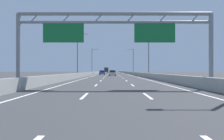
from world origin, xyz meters
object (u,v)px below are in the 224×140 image
Objects in this scene: silver_car at (113,73)px; blue_car at (103,72)px; box_truck at (107,70)px; streetlamp_left_far at (93,60)px; white_car at (113,72)px; streetlamp_right_mid at (148,52)px; red_car at (113,72)px; sign_gantry at (114,30)px; streetlamp_right_far at (133,60)px; streetlamp_left_mid at (79,52)px.

blue_car is at bearing 103.14° from silver_car.
streetlamp_left_far is at bearing -94.26° from box_truck.
blue_car is 6.94m from white_car.
streetlamp_right_mid is 65.49m from red_car.
sign_gantry reaches higher than red_car.
streetlamp_right_mid is 85.70m from box_truck.
white_car is at bearing -90.06° from red_car.
box_truck is (-3.54, 113.56, -3.10)m from sign_gantry.
streetlamp_right_mid is at bearing -67.95° from blue_car.
sign_gantry reaches higher than silver_car.
streetlamp_right_far reaches higher than white_car.
red_car is at bearing 90.10° from silver_car.
streetlamp_left_mid is 85.06m from box_truck.
silver_car is (7.39, 12.22, -4.65)m from streetlamp_left_mid.
streetlamp_left_mid is at bearing -113.93° from streetlamp_right_far.
sign_gantry is at bearing -83.27° from streetlamp_left_far.
red_car is (-0.09, 52.66, 0.02)m from silver_car.
red_car is at bearing 103.74° from streetlamp_right_far.
silver_car is at bearing -70.98° from streetlamp_left_far.
streetlamp_left_mid is 34.46m from white_car.
streetlamp_right_far reaches higher than box_truck.
sign_gantry is 3.93× the size of white_car.
sign_gantry is 1.73× the size of streetlamp_left_far.
streetlamp_right_mid is at bearing -90.00° from streetlamp_right_far.
streetlamp_left_far is 8.75m from blue_car.
silver_car is at bearing -109.39° from streetlamp_right_far.
streetlamp_left_mid is 2.07× the size of red_car.
red_car is (-0.06, 93.54, -4.06)m from sign_gantry.
streetlamp_right_far is 52.57m from box_truck.
streetlamp_right_far is 32.48m from red_car.
streetlamp_left_far is at bearing 180.00° from streetlamp_right_far.
box_truck is (3.82, 51.25, -3.67)m from streetlamp_left_far.
streetlamp_left_mid reaches higher than silver_car.
streetlamp_left_far is at bearing 113.93° from streetlamp_right_mid.
blue_car is at bearing -95.22° from red_car.
streetlamp_left_far is 14.93m from streetlamp_right_far.
streetlamp_right_mid is 2.07× the size of red_car.
sign_gantry reaches higher than white_car.
streetlamp_left_far and streetlamp_right_far have the same top height.
streetlamp_right_far reaches higher than sign_gantry.
box_truck is (3.82, 84.90, -3.67)m from streetlamp_left_mid.
white_car is (-0.13, 21.15, 0.04)m from silver_car.
red_car reaches higher than blue_car.
streetlamp_right_mid is at bearing 75.20° from sign_gantry.
streetlamp_left_far is 2.07× the size of red_car.
sign_gantry is 62.77m from streetlamp_right_far.
streetlamp_left_mid is 15.02m from silver_car.
streetlamp_right_mid and streetlamp_right_far have the same top height.
streetlamp_left_mid reaches higher than sign_gantry.
sign_gantry is 1.73× the size of streetlamp_right_mid.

